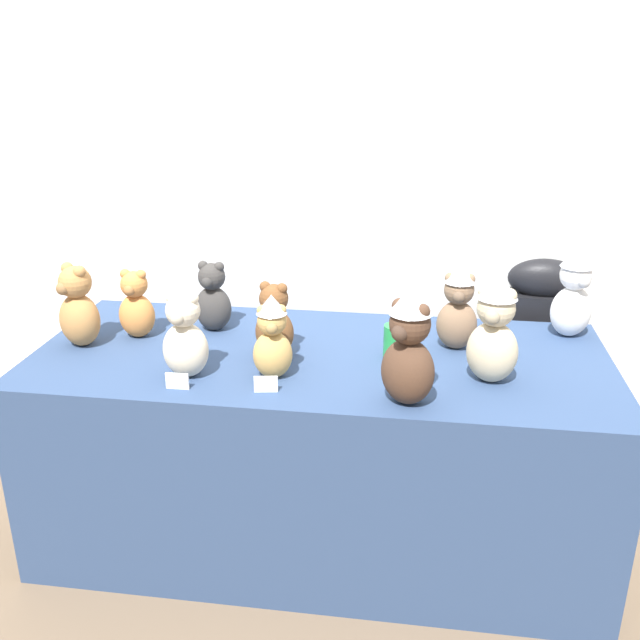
# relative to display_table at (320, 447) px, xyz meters

# --- Properties ---
(ground_plane) EXTENTS (10.00, 10.00, 0.00)m
(ground_plane) POSITION_rel_display_table_xyz_m (0.00, -0.25, -0.36)
(ground_plane) COLOR brown
(wall_back) EXTENTS (7.00, 0.08, 2.60)m
(wall_back) POSITION_rel_display_table_xyz_m (0.00, 0.66, 0.94)
(wall_back) COLOR white
(wall_back) RESTS_ON ground_plane
(display_table) EXTENTS (1.90, 0.81, 0.72)m
(display_table) POSITION_rel_display_table_xyz_m (0.00, 0.00, 0.00)
(display_table) COLOR navy
(display_table) RESTS_ON ground_plane
(instrument_case) EXTENTS (0.28, 0.12, 0.92)m
(instrument_case) POSITION_rel_display_table_xyz_m (0.79, 0.54, 0.11)
(instrument_case) COLOR black
(instrument_case) RESTS_ON ground_plane
(teddy_bear_honey) EXTENTS (0.14, 0.12, 0.27)m
(teddy_bear_honey) POSITION_rel_display_table_xyz_m (-0.12, -0.20, 0.49)
(teddy_bear_honey) COLOR tan
(teddy_bear_honey) RESTS_ON display_table
(teddy_bear_mocha) EXTENTS (0.14, 0.12, 0.30)m
(teddy_bear_mocha) POSITION_rel_display_table_xyz_m (0.45, 0.12, 0.50)
(teddy_bear_mocha) COLOR #7F6047
(teddy_bear_mocha) RESTS_ON display_table
(teddy_bear_cream) EXTENTS (0.15, 0.13, 0.28)m
(teddy_bear_cream) POSITION_rel_display_table_xyz_m (-0.38, -0.23, 0.49)
(teddy_bear_cream) COLOR beige
(teddy_bear_cream) RESTS_ON display_table
(teddy_bear_snow) EXTENTS (0.18, 0.17, 0.32)m
(teddy_bear_snow) POSITION_rel_display_table_xyz_m (0.85, 0.29, 0.52)
(teddy_bear_snow) COLOR white
(teddy_bear_snow) RESTS_ON display_table
(teddy_bear_charcoal) EXTENTS (0.14, 0.12, 0.26)m
(teddy_bear_charcoal) POSITION_rel_display_table_xyz_m (-0.41, 0.16, 0.48)
(teddy_bear_charcoal) COLOR #383533
(teddy_bear_charcoal) RESTS_ON display_table
(teddy_bear_caramel) EXTENTS (0.19, 0.18, 0.29)m
(teddy_bear_caramel) POSITION_rel_display_table_xyz_m (-0.82, -0.04, 0.49)
(teddy_bear_caramel) COLOR #B27A42
(teddy_bear_caramel) RESTS_ON display_table
(teddy_bear_cocoa) EXTENTS (0.20, 0.19, 0.35)m
(teddy_bear_cocoa) POSITION_rel_display_table_xyz_m (0.29, -0.31, 0.53)
(teddy_bear_cocoa) COLOR #4C3323
(teddy_bear_cocoa) RESTS_ON display_table
(teddy_bear_chestnut) EXTENTS (0.15, 0.13, 0.25)m
(teddy_bear_chestnut) POSITION_rel_display_table_xyz_m (-0.15, -0.03, 0.48)
(teddy_bear_chestnut) COLOR brown
(teddy_bear_chestnut) RESTS_ON display_table
(teddy_bear_ginger) EXTENTS (0.13, 0.11, 0.25)m
(teddy_bear_ginger) POSITION_rel_display_table_xyz_m (-0.66, 0.06, 0.47)
(teddy_bear_ginger) COLOR #D17F3D
(teddy_bear_ginger) RESTS_ON display_table
(teddy_bear_sand) EXTENTS (0.19, 0.17, 0.34)m
(teddy_bear_sand) POSITION_rel_display_table_xyz_m (0.54, -0.13, 0.52)
(teddy_bear_sand) COLOR #CCB78E
(teddy_bear_sand) RESTS_ON display_table
(party_cup_green) EXTENTS (0.08, 0.08, 0.11)m
(party_cup_green) POSITION_rel_display_table_xyz_m (0.25, 0.01, 0.41)
(party_cup_green) COLOR #238C3D
(party_cup_green) RESTS_ON display_table
(name_card_front_left) EXTENTS (0.07, 0.02, 0.05)m
(name_card_front_left) POSITION_rel_display_table_xyz_m (-0.12, -0.30, 0.38)
(name_card_front_left) COLOR white
(name_card_front_left) RESTS_ON display_table
(name_card_front_middle) EXTENTS (0.07, 0.01, 0.05)m
(name_card_front_middle) POSITION_rel_display_table_xyz_m (-0.38, -0.32, 0.38)
(name_card_front_middle) COLOR white
(name_card_front_middle) RESTS_ON display_table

